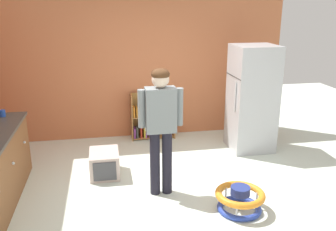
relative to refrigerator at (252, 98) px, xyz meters
name	(u,v)px	position (x,y,z in m)	size (l,w,h in m)	color
ground_plane	(166,193)	(-1.70, -1.32, -0.89)	(12.00, 12.00, 0.00)	silver
back_wall	(144,65)	(-1.70, 1.01, 0.46)	(5.20, 0.06, 2.70)	#C46D44
refrigerator	(252,98)	(0.00, 0.00, 0.00)	(0.73, 0.68, 1.78)	#B7BABF
bookshelf	(150,119)	(-1.64, 0.82, -0.53)	(0.80, 0.28, 0.85)	#A06C3A
standing_person	(161,120)	(-1.76, -1.28, 0.13)	(0.57, 0.23, 1.67)	black
baby_walker	(240,199)	(-0.90, -1.89, -0.73)	(0.60, 0.60, 0.32)	#2D47B3
pet_carrier	(105,163)	(-2.49, -0.61, -0.71)	(0.42, 0.55, 0.36)	beige
blue_cup	(2,113)	(-3.87, -0.36, 0.06)	(0.08, 0.08, 0.10)	blue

